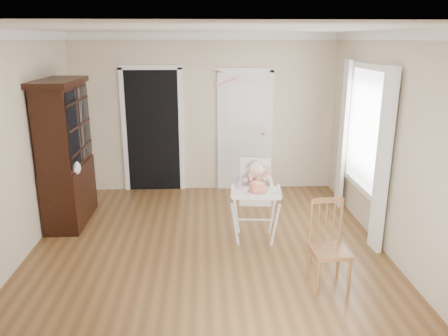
{
  "coord_description": "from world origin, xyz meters",
  "views": [
    {
      "loc": [
        -0.04,
        -4.98,
        2.6
      ],
      "look_at": [
        0.22,
        0.28,
        1.03
      ],
      "focal_mm": 35.0,
      "sensor_mm": 36.0,
      "label": 1
    }
  ],
  "objects_px": {
    "sippy_cup": "(239,183)",
    "dining_chair": "(329,247)",
    "cake": "(258,187)",
    "high_chair": "(255,191)",
    "china_cabinet": "(66,153)"
  },
  "relations": [
    {
      "from": "sippy_cup",
      "to": "china_cabinet",
      "type": "xyz_separation_m",
      "value": [
        -2.4,
        0.89,
        0.2
      ]
    },
    {
      "from": "high_chair",
      "to": "dining_chair",
      "type": "distance_m",
      "value": 1.37
    },
    {
      "from": "high_chair",
      "to": "sippy_cup",
      "type": "relative_size",
      "value": 6.29
    },
    {
      "from": "cake",
      "to": "sippy_cup",
      "type": "relative_size",
      "value": 1.41
    },
    {
      "from": "sippy_cup",
      "to": "china_cabinet",
      "type": "bearing_deg",
      "value": 159.71
    },
    {
      "from": "cake",
      "to": "sippy_cup",
      "type": "height_order",
      "value": "sippy_cup"
    },
    {
      "from": "sippy_cup",
      "to": "dining_chair",
      "type": "distance_m",
      "value": 1.42
    },
    {
      "from": "high_chair",
      "to": "dining_chair",
      "type": "relative_size",
      "value": 1.15
    },
    {
      "from": "cake",
      "to": "sippy_cup",
      "type": "distance_m",
      "value": 0.25
    },
    {
      "from": "high_chair",
      "to": "china_cabinet",
      "type": "xyz_separation_m",
      "value": [
        -2.62,
        0.75,
        0.36
      ]
    },
    {
      "from": "sippy_cup",
      "to": "dining_chair",
      "type": "height_order",
      "value": "dining_chair"
    },
    {
      "from": "sippy_cup",
      "to": "china_cabinet",
      "type": "distance_m",
      "value": 2.57
    },
    {
      "from": "high_chair",
      "to": "china_cabinet",
      "type": "height_order",
      "value": "china_cabinet"
    },
    {
      "from": "sippy_cup",
      "to": "dining_chair",
      "type": "bearing_deg",
      "value": -49.72
    },
    {
      "from": "cake",
      "to": "china_cabinet",
      "type": "relative_size",
      "value": 0.12
    }
  ]
}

